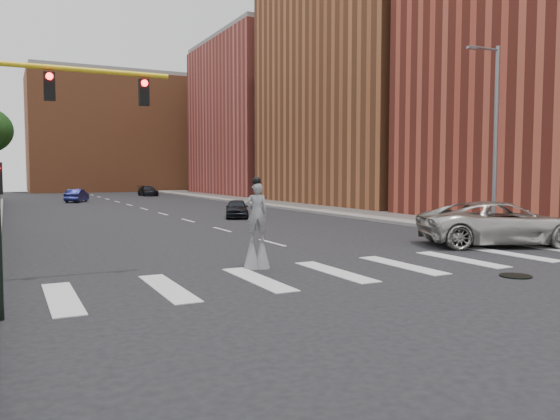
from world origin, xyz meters
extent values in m
plane|color=black|center=(0.00, 0.00, 0.00)|extent=(160.00, 160.00, 0.00)
cube|color=gray|center=(-10.45, 20.00, 0.14)|extent=(0.20, 60.00, 0.28)
cube|color=gray|center=(12.50, 25.00, 0.09)|extent=(5.00, 90.00, 0.18)
cylinder|color=black|center=(3.00, -2.00, 0.02)|extent=(0.90, 0.90, 0.04)
cube|color=#9A5530|center=(22.00, 30.00, 12.00)|extent=(16.00, 22.00, 24.00)
cube|color=#BA4E44|center=(22.00, 54.00, 10.00)|extent=(16.00, 22.00, 20.00)
cube|color=#9A5530|center=(6.00, 78.00, 9.00)|extent=(26.00, 14.00, 18.00)
cylinder|color=slate|center=(11.00, 6.00, 4.50)|extent=(0.20, 0.20, 9.00)
cylinder|color=slate|center=(10.20, 6.00, 8.80)|extent=(1.80, 0.12, 0.12)
cube|color=slate|center=(9.30, 6.00, 8.75)|extent=(0.50, 0.18, 0.12)
cylinder|color=gold|center=(-8.40, 3.00, 5.80)|extent=(5.20, 0.14, 0.14)
cube|color=black|center=(-9.00, 3.00, 5.30)|extent=(0.28, 0.18, 0.75)
cylinder|color=#FF0C0C|center=(-9.00, 2.90, 5.55)|extent=(0.18, 0.06, 0.18)
cube|color=black|center=(-6.50, 3.00, 5.30)|extent=(0.28, 0.18, 0.75)
cylinder|color=#FF0C0C|center=(-6.50, 2.90, 5.55)|extent=(0.18, 0.06, 0.18)
cylinder|color=black|center=(-2.99, 2.56, 0.42)|extent=(0.07, 0.07, 0.84)
cylinder|color=black|center=(-3.30, 2.65, 0.42)|extent=(0.07, 0.07, 0.84)
cone|color=slate|center=(-2.99, 2.56, 0.52)|extent=(0.52, 0.52, 1.05)
cone|color=slate|center=(-3.30, 2.65, 0.52)|extent=(0.52, 0.52, 1.05)
imported|color=slate|center=(-3.14, 2.61, 1.76)|extent=(0.77, 0.62, 1.85)
sphere|color=black|center=(-3.14, 2.61, 2.75)|extent=(0.26, 0.26, 0.26)
cylinder|color=black|center=(-3.14, 2.61, 2.70)|extent=(0.34, 0.34, 0.02)
cube|color=yellow|center=(-3.10, 2.74, 2.27)|extent=(0.22, 0.05, 0.10)
imported|color=#B7B5AD|center=(8.07, 3.00, 0.91)|extent=(7.23, 5.36, 1.82)
imported|color=black|center=(3.52, 20.52, 0.62)|extent=(2.68, 3.91, 1.24)
imported|color=#15194C|center=(-3.74, 45.06, 0.65)|extent=(2.79, 4.20, 1.31)
imported|color=black|center=(6.00, 56.24, 0.63)|extent=(1.97, 4.43, 1.26)
camera|label=1|loc=(-10.14, -12.86, 3.03)|focal=35.00mm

